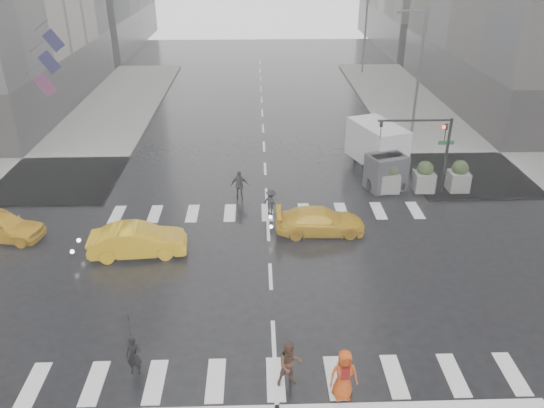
{
  "coord_description": "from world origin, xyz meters",
  "views": [
    {
      "loc": [
        -0.53,
        -19.14,
        13.19
      ],
      "look_at": [
        0.13,
        2.0,
        2.52
      ],
      "focal_mm": 35.0,
      "sensor_mm": 36.0,
      "label": 1
    }
  ],
  "objects_px": {
    "traffic_signal_pole": "(430,141)",
    "box_truck": "(379,151)",
    "pedestrian_brown": "(290,364)",
    "pedestrian_orange": "(344,375)",
    "taxi_front": "(2,227)",
    "taxi_mid": "(138,241)"
  },
  "relations": [
    {
      "from": "pedestrian_brown",
      "to": "box_truck",
      "type": "relative_size",
      "value": 0.3
    },
    {
      "from": "traffic_signal_pole",
      "to": "taxi_mid",
      "type": "height_order",
      "value": "traffic_signal_pole"
    },
    {
      "from": "taxi_mid",
      "to": "box_truck",
      "type": "height_order",
      "value": "box_truck"
    },
    {
      "from": "pedestrian_brown",
      "to": "pedestrian_orange",
      "type": "distance_m",
      "value": 1.76
    },
    {
      "from": "traffic_signal_pole",
      "to": "pedestrian_orange",
      "type": "height_order",
      "value": "traffic_signal_pole"
    },
    {
      "from": "traffic_signal_pole",
      "to": "box_truck",
      "type": "xyz_separation_m",
      "value": [
        -2.11,
        2.72,
        -1.6
      ]
    },
    {
      "from": "taxi_mid",
      "to": "pedestrian_orange",
      "type": "bearing_deg",
      "value": -142.28
    },
    {
      "from": "traffic_signal_pole",
      "to": "pedestrian_brown",
      "type": "distance_m",
      "value": 16.76
    },
    {
      "from": "taxi_front",
      "to": "box_truck",
      "type": "height_order",
      "value": "box_truck"
    },
    {
      "from": "taxi_front",
      "to": "pedestrian_orange",
      "type": "bearing_deg",
      "value": -115.08
    },
    {
      "from": "taxi_front",
      "to": "taxi_mid",
      "type": "relative_size",
      "value": 0.9
    },
    {
      "from": "pedestrian_orange",
      "to": "box_truck",
      "type": "relative_size",
      "value": 0.32
    },
    {
      "from": "traffic_signal_pole",
      "to": "box_truck",
      "type": "bearing_deg",
      "value": 127.86
    },
    {
      "from": "pedestrian_orange",
      "to": "taxi_mid",
      "type": "bearing_deg",
      "value": 128.83
    },
    {
      "from": "pedestrian_brown",
      "to": "taxi_front",
      "type": "height_order",
      "value": "pedestrian_brown"
    },
    {
      "from": "traffic_signal_pole",
      "to": "box_truck",
      "type": "relative_size",
      "value": 0.79
    },
    {
      "from": "pedestrian_brown",
      "to": "traffic_signal_pole",
      "type": "bearing_deg",
      "value": 49.04
    },
    {
      "from": "pedestrian_orange",
      "to": "taxi_mid",
      "type": "relative_size",
      "value": 0.42
    },
    {
      "from": "pedestrian_orange",
      "to": "taxi_front",
      "type": "height_order",
      "value": "pedestrian_orange"
    },
    {
      "from": "traffic_signal_pole",
      "to": "taxi_front",
      "type": "xyz_separation_m",
      "value": [
        -21.91,
        -4.39,
        -2.54
      ]
    },
    {
      "from": "traffic_signal_pole",
      "to": "pedestrian_orange",
      "type": "relative_size",
      "value": 2.45
    },
    {
      "from": "pedestrian_orange",
      "to": "box_truck",
      "type": "height_order",
      "value": "box_truck"
    }
  ]
}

